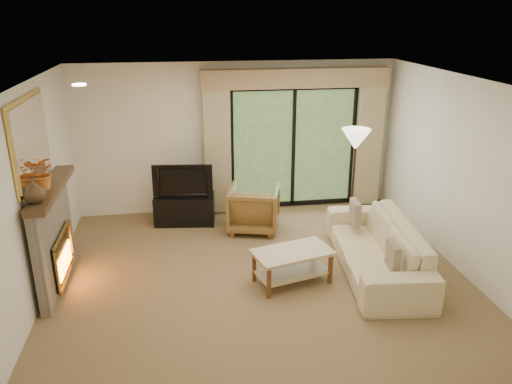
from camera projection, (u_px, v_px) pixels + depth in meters
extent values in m
plane|color=olive|center=(259.00, 275.00, 6.78)|extent=(5.50, 5.50, 0.00)
plane|color=white|center=(260.00, 82.00, 5.88)|extent=(5.50, 5.50, 0.00)
plane|color=white|center=(237.00, 138.00, 8.65)|extent=(5.00, 0.00, 5.00)
plane|color=white|center=(309.00, 287.00, 4.01)|extent=(5.00, 0.00, 5.00)
plane|color=white|center=(32.00, 197.00, 5.93)|extent=(0.00, 5.00, 5.00)
plane|color=white|center=(461.00, 175.00, 6.73)|extent=(0.00, 5.00, 5.00)
cube|color=tan|center=(217.00, 147.00, 8.48)|extent=(0.45, 0.18, 2.35)
cube|color=tan|center=(369.00, 141.00, 8.87)|extent=(0.45, 0.18, 2.35)
cube|color=tan|center=(296.00, 78.00, 8.31)|extent=(3.20, 0.24, 0.32)
cube|color=black|center=(185.00, 209.00, 8.36)|extent=(1.03, 0.56, 0.49)
imported|color=black|center=(183.00, 179.00, 8.18)|extent=(0.98, 0.25, 0.56)
imported|color=brown|center=(254.00, 208.00, 8.08)|extent=(0.97, 0.99, 0.74)
imported|color=beige|center=(376.00, 247.00, 6.81)|extent=(1.18, 2.48, 0.70)
cube|color=#4C3B23|center=(393.00, 256.00, 6.08)|extent=(0.12, 0.35, 0.34)
cube|color=#4C3B23|center=(355.00, 213.00, 7.36)|extent=(0.13, 0.36, 0.36)
imported|color=#44301C|center=(33.00, 191.00, 5.54)|extent=(0.31, 0.31, 0.27)
imported|color=#CC6B24|center=(41.00, 173.00, 5.89)|extent=(0.42, 0.38, 0.43)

